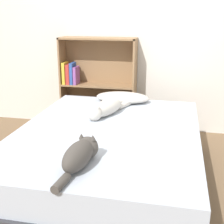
# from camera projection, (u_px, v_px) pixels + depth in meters

# --- Properties ---
(ground_plane) EXTENTS (8.00, 8.00, 0.00)m
(ground_plane) POSITION_uv_depth(u_px,v_px,m) (108.00, 183.00, 2.65)
(ground_plane) COLOR brown
(wall_back) EXTENTS (8.00, 0.06, 2.50)m
(wall_back) POSITION_uv_depth(u_px,v_px,m) (135.00, 24.00, 3.58)
(wall_back) COLOR silver
(wall_back) RESTS_ON ground_plane
(bed) EXTENTS (1.47, 1.96, 0.49)m
(bed) POSITION_uv_depth(u_px,v_px,m) (108.00, 157.00, 2.57)
(bed) COLOR #333338
(bed) RESTS_ON ground_plane
(pillow) EXTENTS (0.55, 0.29, 0.10)m
(pillow) POSITION_uv_depth(u_px,v_px,m) (122.00, 97.00, 3.23)
(pillow) COLOR beige
(pillow) RESTS_ON bed
(cat_light) EXTENTS (0.32, 0.59, 0.16)m
(cat_light) POSITION_uv_depth(u_px,v_px,m) (105.00, 109.00, 2.80)
(cat_light) COLOR beige
(cat_light) RESTS_ON bed
(cat_dark) EXTENTS (0.17, 0.52, 0.16)m
(cat_dark) POSITION_uv_depth(u_px,v_px,m) (80.00, 154.00, 1.89)
(cat_dark) COLOR #47423D
(cat_dark) RESTS_ON bed
(bookshelf) EXTENTS (0.89, 0.26, 1.10)m
(bookshelf) POSITION_uv_depth(u_px,v_px,m) (96.00, 83.00, 3.75)
(bookshelf) COLOR #8E6B47
(bookshelf) RESTS_ON ground_plane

